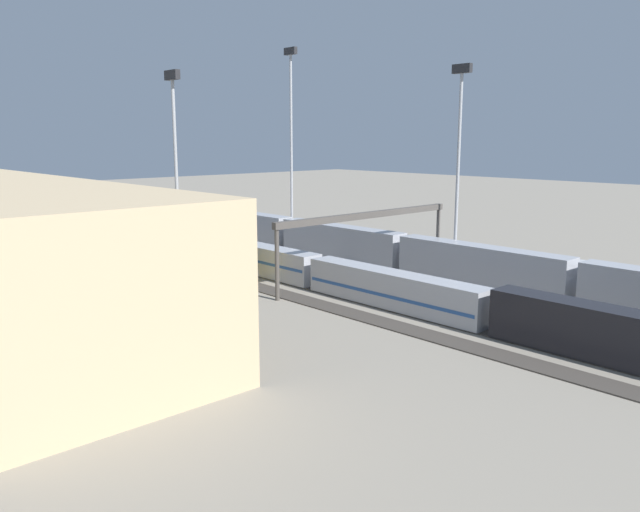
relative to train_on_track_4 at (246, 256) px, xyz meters
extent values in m
plane|color=gray|center=(-4.79, -7.50, -2.06)|extent=(400.00, 400.00, 0.00)
cube|color=#3D3833|center=(-4.79, -20.00, -2.00)|extent=(140.00, 2.80, 0.12)
cube|color=#4C443D|center=(-4.79, -15.00, -2.00)|extent=(140.00, 2.80, 0.12)
cube|color=#3D3833|center=(-4.79, -10.00, -2.00)|extent=(140.00, 2.80, 0.12)
cube|color=#4C443D|center=(-4.79, -5.00, -2.00)|extent=(140.00, 2.80, 0.12)
cube|color=#3D3833|center=(-4.79, 0.00, -2.00)|extent=(140.00, 2.80, 0.12)
cube|color=#3D3833|center=(-4.79, 5.00, -2.00)|extent=(140.00, 2.80, 0.12)
cube|color=black|center=(-48.05, 0.00, 0.26)|extent=(18.00, 3.00, 4.40)
cube|color=#A8AAB2|center=(-26.35, 0.00, -0.04)|extent=(23.00, 3.00, 3.80)
cube|color=#285193|center=(-26.35, 0.00, -0.44)|extent=(22.40, 3.06, 0.36)
cube|color=#A8AAB2|center=(-2.15, 0.00, -0.04)|extent=(23.00, 3.00, 3.80)
cube|color=#285193|center=(-2.15, 0.00, 0.04)|extent=(22.40, 3.06, 0.36)
cube|color=#A8AAB2|center=(22.05, 0.00, -0.04)|extent=(23.00, 3.00, 3.80)
cube|color=#285193|center=(22.05, 0.00, -0.43)|extent=(22.40, 3.06, 0.36)
cube|color=#A8AAB2|center=(46.25, 0.00, -0.04)|extent=(23.00, 3.00, 3.80)
cube|color=#285193|center=(46.25, 0.00, -0.09)|extent=(22.40, 3.06, 0.36)
cube|color=silver|center=(-33.66, -20.00, -0.04)|extent=(23.00, 3.00, 3.80)
cube|color=#285193|center=(-33.66, -20.00, -0.26)|extent=(22.40, 3.06, 0.36)
cube|color=silver|center=(-9.46, -20.00, -0.04)|extent=(23.00, 3.00, 3.80)
cube|color=#285193|center=(-9.46, -20.00, -0.22)|extent=(22.40, 3.06, 0.36)
cube|color=silver|center=(14.74, -20.00, -0.04)|extent=(23.00, 3.00, 3.80)
cube|color=#285193|center=(14.74, -20.00, -0.55)|extent=(22.40, 3.06, 0.36)
cube|color=silver|center=(38.94, -20.00, -0.04)|extent=(23.00, 3.00, 3.80)
cube|color=#285193|center=(38.94, -20.00, -0.47)|extent=(22.40, 3.06, 0.36)
cube|color=gold|center=(0.62, 5.00, -0.14)|extent=(10.00, 3.00, 3.60)
cube|color=gold|center=(3.62, 5.00, 2.36)|extent=(3.00, 2.70, 1.40)
cube|color=#A8AAB2|center=(-27.29, -15.00, 0.56)|extent=(23.00, 3.00, 5.00)
cube|color=#A8AAB2|center=(-3.09, -15.00, 0.56)|extent=(23.00, 3.00, 5.00)
cube|color=#A8AAB2|center=(21.11, -15.00, 0.56)|extent=(23.00, 3.00, 5.00)
cube|color=#A8AAB2|center=(45.31, -15.00, 0.56)|extent=(23.00, 3.00, 5.00)
cylinder|color=#9EA0A5|center=(17.02, -22.54, 13.90)|extent=(0.44, 0.44, 31.92)
cube|color=#262628|center=(17.02, -22.54, 30.47)|extent=(2.80, 0.70, 1.20)
cylinder|color=#9EA0A5|center=(3.68, 8.15, 10.47)|extent=(0.44, 0.44, 25.06)
cube|color=#262628|center=(3.68, 8.15, 23.61)|extent=(2.80, 0.70, 1.20)
cylinder|color=#9EA0A5|center=(-18.52, -22.09, 11.08)|extent=(0.44, 0.44, 26.28)
cube|color=#262628|center=(-18.52, -22.09, 24.82)|extent=(2.80, 0.70, 1.20)
cylinder|color=#4C4742|center=(-15.54, -22.10, 1.94)|extent=(0.50, 0.50, 8.00)
cylinder|color=#4C4742|center=(-15.54, 7.10, 1.94)|extent=(0.50, 0.50, 8.00)
cube|color=#4C4742|center=(-15.54, -7.50, 6.34)|extent=(0.70, 30.00, 0.80)
camera|label=1|loc=(-69.12, 50.03, 15.84)|focal=35.42mm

